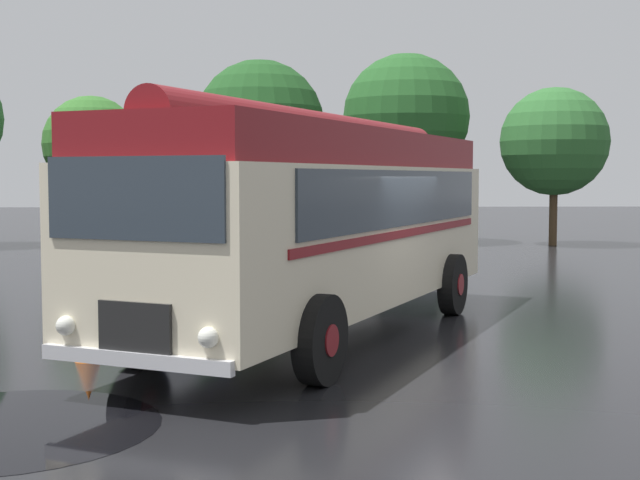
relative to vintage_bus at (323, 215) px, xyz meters
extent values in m
plane|color=black|center=(0.84, -0.15, -1.89)|extent=(120.00, 120.00, 0.00)
cube|color=beige|center=(0.00, 0.01, -0.29)|extent=(6.59, 10.09, 2.10)
cube|color=maroon|center=(0.00, 0.01, 1.04)|extent=(6.33, 9.83, 0.56)
cylinder|color=maroon|center=(0.00, 0.01, 1.30)|extent=(4.67, 8.82, 0.60)
cube|color=#2D3842|center=(1.27, -0.27, 0.28)|extent=(3.51, 7.22, 0.84)
cube|color=#2D3842|center=(-1.00, 0.83, 0.28)|extent=(3.51, 7.22, 0.84)
cube|color=maroon|center=(1.23, -0.36, -0.26)|extent=(3.59, 7.40, 0.12)
cube|color=maroon|center=(-1.05, 0.74, -0.26)|extent=(3.59, 7.40, 0.12)
cube|color=#2D3842|center=(-2.17, -4.51, 0.38)|extent=(2.00, 0.99, 0.88)
cube|color=black|center=(-2.18, -4.51, -0.99)|extent=(0.84, 0.44, 0.56)
cube|color=silver|center=(-2.18, -4.53, -1.32)|extent=(2.18, 1.12, 0.16)
sphere|color=white|center=(-1.37, -4.91, -1.02)|extent=(0.22, 0.22, 0.22)
sphere|color=white|center=(-2.99, -4.13, -1.02)|extent=(0.22, 0.22, 0.22)
cylinder|color=black|center=(-0.17, -3.35, -1.34)|extent=(0.73, 1.11, 1.10)
cylinder|color=maroon|center=(-0.17, -3.35, -1.34)|extent=(0.46, 0.49, 0.39)
cylinder|color=black|center=(-2.51, -2.22, -1.34)|extent=(0.73, 1.11, 1.10)
cylinder|color=maroon|center=(-2.51, -2.22, -1.34)|extent=(0.46, 0.49, 0.39)
cylinder|color=black|center=(2.44, 2.06, -1.34)|extent=(0.73, 1.11, 1.10)
cylinder|color=maroon|center=(2.44, 2.06, -1.34)|extent=(0.46, 0.49, 0.39)
cylinder|color=black|center=(0.09, 3.19, -1.34)|extent=(0.73, 1.11, 1.10)
cylinder|color=maroon|center=(0.09, 3.19, -1.34)|extent=(0.46, 0.49, 0.39)
cube|color=silver|center=(0.01, 11.38, -1.22)|extent=(2.28, 4.40, 0.70)
cube|color=silver|center=(0.03, 11.53, -0.55)|extent=(1.79, 2.37, 0.64)
cube|color=#2D3842|center=(0.78, 11.42, -0.55)|extent=(0.30, 1.92, 0.50)
cube|color=#2D3842|center=(-0.72, 11.64, -0.55)|extent=(0.30, 1.92, 0.50)
cylinder|color=black|center=(0.69, 9.97, -1.57)|extent=(0.29, 0.66, 0.64)
cylinder|color=black|center=(-1.05, 10.22, -1.57)|extent=(0.29, 0.66, 0.64)
cylinder|color=black|center=(1.06, 12.55, -1.57)|extent=(0.29, 0.66, 0.64)
cylinder|color=black|center=(-0.68, 12.80, -1.57)|extent=(0.29, 0.66, 0.64)
cube|color=#4C5156|center=(2.98, 12.11, -1.22)|extent=(2.08, 4.34, 0.70)
cube|color=#4C5156|center=(2.99, 12.26, -0.55)|extent=(1.69, 2.31, 0.64)
cube|color=#2D3842|center=(3.75, 12.19, -0.55)|extent=(0.20, 1.93, 0.50)
cube|color=#2D3842|center=(2.24, 12.33, -0.55)|extent=(0.20, 1.93, 0.50)
cylinder|color=black|center=(3.73, 10.74, -1.57)|extent=(0.26, 0.66, 0.64)
cylinder|color=black|center=(1.98, 10.90, -1.57)|extent=(0.26, 0.66, 0.64)
cylinder|color=black|center=(3.97, 13.33, -1.57)|extent=(0.26, 0.66, 0.64)
cylinder|color=black|center=(2.22, 13.49, -1.57)|extent=(0.26, 0.66, 0.64)
cube|color=navy|center=(-3.18, 11.74, -0.44)|extent=(2.01, 3.95, 2.10)
cube|color=navy|center=(-3.18, 8.84, -0.69)|extent=(1.90, 1.75, 1.60)
cube|color=#2D3842|center=(-3.17, 7.96, -0.41)|extent=(1.70, 0.03, 0.72)
cylinder|color=black|center=(-2.14, 8.90, -1.49)|extent=(0.24, 0.80, 0.80)
cylinder|color=black|center=(-4.22, 8.90, -1.49)|extent=(0.24, 0.80, 0.80)
cylinder|color=black|center=(-2.15, 12.47, -1.49)|extent=(0.24, 0.80, 0.80)
cylinder|color=black|center=(-4.23, 12.46, -1.49)|extent=(0.24, 0.80, 0.80)
cylinder|color=#4C3823|center=(-7.83, 19.73, -0.71)|extent=(0.26, 0.26, 2.36)
sphere|color=#336B28|center=(-7.83, 19.73, 1.81)|extent=(3.59, 3.59, 3.59)
sphere|color=#336B28|center=(-8.23, 19.88, 1.82)|extent=(2.68, 2.68, 2.68)
cylinder|color=#4C3823|center=(-1.53, 18.30, -0.58)|extent=(0.38, 0.38, 2.63)
sphere|color=#1E4C1E|center=(-1.53, 18.30, 2.47)|extent=(4.63, 4.63, 4.63)
sphere|color=#1E4C1E|center=(-1.34, 18.62, 2.41)|extent=(3.61, 3.61, 3.61)
cylinder|color=#4C3823|center=(3.90, 19.47, -0.42)|extent=(0.39, 0.39, 2.95)
sphere|color=#235623|center=(3.90, 19.47, 2.83)|extent=(4.72, 4.72, 4.72)
sphere|color=#235623|center=(4.13, 19.14, 2.56)|extent=(3.52, 3.52, 3.52)
cylinder|color=#4C3823|center=(9.12, 18.15, -0.74)|extent=(0.29, 0.29, 2.30)
sphere|color=#2D662D|center=(9.12, 18.15, 1.88)|extent=(3.91, 3.91, 3.91)
sphere|color=#2D662D|center=(9.12, 17.84, 1.60)|extent=(2.71, 2.71, 2.71)
cone|color=orange|center=(-3.27, -1.83, -1.62)|extent=(0.36, 0.36, 0.55)
cylinder|color=black|center=(-3.39, -5.04, -1.89)|extent=(3.10, 3.10, 0.01)
camera|label=1|loc=(-0.57, -13.87, 0.60)|focal=50.00mm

